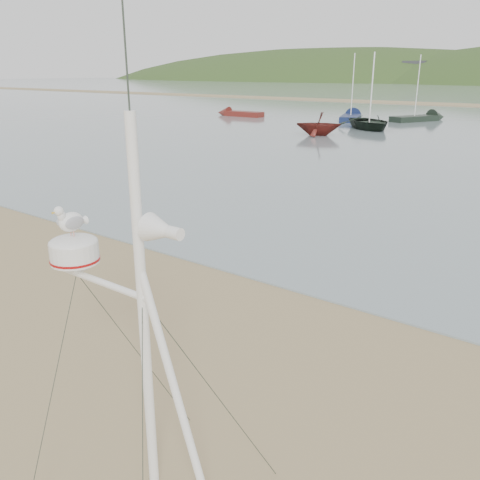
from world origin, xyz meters
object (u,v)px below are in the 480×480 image
Objects in this scene: mast_rig at (141,400)px; boat_red at (319,113)px; dinghy_red_far at (234,113)px; sailboat_blue_near at (352,116)px; sailboat_dark_mid at (427,118)px; boat_dark at (371,95)px.

mast_rig is 33.25m from boat_red.
dinghy_red_far is 0.82× the size of sailboat_blue_near.
dinghy_red_far is (-29.36, 39.52, -0.92)m from mast_rig.
sailboat_blue_near is (-3.68, 13.45, -1.30)m from boat_red.
sailboat_dark_mid is at bearing 24.12° from sailboat_blue_near.
boat_red is 0.49× the size of sailboat_dark_mid.
sailboat_blue_near is at bearing 112.52° from mast_rig.
mast_rig is 47.04m from sailboat_blue_near.
sailboat_blue_near is at bearing 76.45° from boat_dark.
sailboat_blue_near reaches higher than boat_red.
sailboat_dark_mid reaches higher than dinghy_red_far.
boat_red is 0.57× the size of dinghy_red_far.
sailboat_dark_mid is at bearing 20.90° from dinghy_red_far.
sailboat_blue_near is at bearing 19.08° from dinghy_red_far.
boat_dark is 0.83× the size of sailboat_dark_mid.
sailboat_dark_mid is (1.26, 10.22, -2.37)m from boat_dark.
dinghy_red_far is (-15.03, 9.52, -1.31)m from boat_red.
sailboat_dark_mid is (2.51, 16.22, -1.30)m from boat_red.
boat_dark is 9.25m from sailboat_blue_near.
boat_dark is 16.83m from dinghy_red_far.
dinghy_red_far is at bearing 126.60° from mast_rig.
mast_rig is 49.24m from dinghy_red_far.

